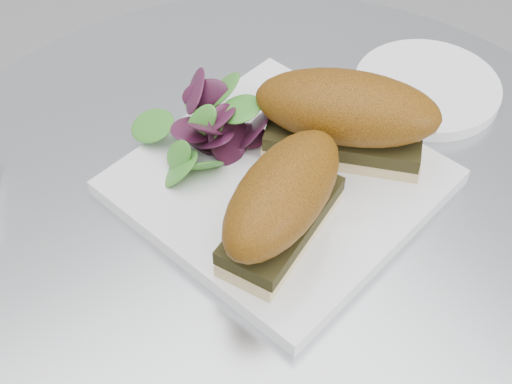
# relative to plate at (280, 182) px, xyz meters

# --- Properties ---
(table) EXTENTS (0.70, 0.70, 0.73)m
(table) POSITION_rel_plate_xyz_m (-0.02, -0.03, -0.25)
(table) COLOR #A9ACB0
(table) RESTS_ON ground
(plate) EXTENTS (0.28, 0.28, 0.02)m
(plate) POSITION_rel_plate_xyz_m (0.00, 0.00, 0.00)
(plate) COLOR white
(plate) RESTS_ON table
(sandwich_left) EXTENTS (0.16, 0.12, 0.08)m
(sandwich_left) POSITION_rel_plate_xyz_m (-0.04, -0.05, 0.05)
(sandwich_left) COLOR #CCC07F
(sandwich_left) RESTS_ON plate
(sandwich_right) EXTENTS (0.16, 0.17, 0.08)m
(sandwich_right) POSITION_rel_plate_xyz_m (0.07, -0.01, 0.05)
(sandwich_right) COLOR #CCC07F
(sandwich_right) RESTS_ON plate
(salad) EXTENTS (0.11, 0.11, 0.05)m
(salad) POSITION_rel_plate_xyz_m (-0.03, 0.07, 0.03)
(salad) COLOR green
(salad) RESTS_ON plate
(saucer) EXTENTS (0.15, 0.15, 0.01)m
(saucer) POSITION_rel_plate_xyz_m (0.20, 0.02, -0.00)
(saucer) COLOR white
(saucer) RESTS_ON table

